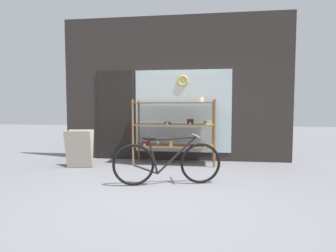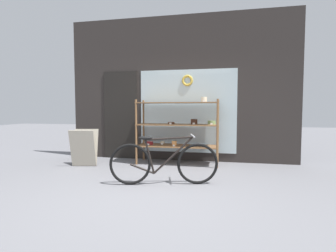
% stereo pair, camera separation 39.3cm
% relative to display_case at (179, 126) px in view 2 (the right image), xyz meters
% --- Properties ---
extents(ground_plane, '(30.00, 30.00, 0.00)m').
position_rel_display_case_xyz_m(ground_plane, '(-0.06, -2.11, -0.83)').
color(ground_plane, slate).
extents(storefront_facade, '(5.30, 0.13, 3.34)m').
position_rel_display_case_xyz_m(storefront_facade, '(-0.10, 0.42, 0.79)').
color(storefront_facade, '#2D2826').
rests_on(storefront_facade, ground_plane).
extents(display_case, '(1.76, 0.58, 1.45)m').
position_rel_display_case_xyz_m(display_case, '(0.00, 0.00, 0.00)').
color(display_case, brown).
rests_on(display_case, ground_plane).
extents(bicycle, '(1.69, 0.56, 0.79)m').
position_rel_display_case_xyz_m(bicycle, '(0.03, -1.61, -0.48)').
color(bicycle, black).
rests_on(bicycle, ground_plane).
extents(sandwich_board, '(0.57, 0.46, 0.77)m').
position_rel_display_case_xyz_m(sandwich_board, '(-1.90, -0.66, -0.44)').
color(sandwich_board, '#B2A893').
rests_on(sandwich_board, ground_plane).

